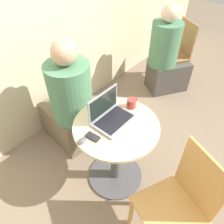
# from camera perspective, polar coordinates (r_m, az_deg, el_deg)

# --- Properties ---
(ground_plane) EXTENTS (12.00, 12.00, 0.00)m
(ground_plane) POSITION_cam_1_polar(r_m,az_deg,el_deg) (2.26, 0.86, -16.14)
(ground_plane) COLOR #7F6B56
(back_wall) EXTENTS (7.00, 0.05, 2.60)m
(back_wall) POSITION_cam_1_polar(r_m,az_deg,el_deg) (2.14, -24.07, 22.23)
(back_wall) COLOR beige
(back_wall) RESTS_ON ground_plane
(round_table) EXTENTS (0.67, 0.67, 0.72)m
(round_table) POSITION_cam_1_polar(r_m,az_deg,el_deg) (1.89, 1.01, -9.05)
(round_table) COLOR #4C4C51
(round_table) RESTS_ON ground_plane
(laptop) EXTENTS (0.32, 0.23, 0.23)m
(laptop) POSITION_cam_1_polar(r_m,az_deg,el_deg) (1.69, -0.39, -0.79)
(laptop) COLOR gray
(laptop) RESTS_ON round_table
(cell_phone) EXTENTS (0.06, 0.11, 0.02)m
(cell_phone) POSITION_cam_1_polar(r_m,az_deg,el_deg) (1.60, -5.03, -6.48)
(cell_phone) COLOR black
(cell_phone) RESTS_ON round_table
(computer_mouse) EXTENTS (0.07, 0.04, 0.03)m
(computer_mouse) POSITION_cam_1_polar(r_m,az_deg,el_deg) (1.57, -7.91, -7.47)
(computer_mouse) COLOR #4C4C51
(computer_mouse) RESTS_ON round_table
(coffee_cup) EXTENTS (0.12, 0.08, 0.08)m
(coffee_cup) POSITION_cam_1_polar(r_m,az_deg,el_deg) (1.81, 5.19, 2.37)
(coffee_cup) COLOR #B2382D
(coffee_cup) RESTS_ON round_table
(chair_empty) EXTENTS (0.53, 0.53, 0.92)m
(chair_empty) POSITION_cam_1_polar(r_m,az_deg,el_deg) (1.67, 16.93, -21.94)
(chair_empty) COLOR tan
(chair_empty) RESTS_ON ground_plane
(person_seated) EXTENTS (0.43, 0.62, 1.22)m
(person_seated) POSITION_cam_1_polar(r_m,az_deg,el_deg) (2.21, -11.06, 1.37)
(person_seated) COLOR brown
(person_seated) RESTS_ON ground_plane
(chair_background) EXTENTS (0.55, 0.55, 0.89)m
(chair_background) POSITION_cam_1_polar(r_m,az_deg,el_deg) (3.29, 16.28, 14.53)
(chair_background) COLOR #9E7042
(chair_background) RESTS_ON ground_plane
(person_background) EXTENTS (0.63, 0.58, 1.17)m
(person_background) POSITION_cam_1_polar(r_m,az_deg,el_deg) (3.07, 14.01, 13.37)
(person_background) COLOR #4C4742
(person_background) RESTS_ON ground_plane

